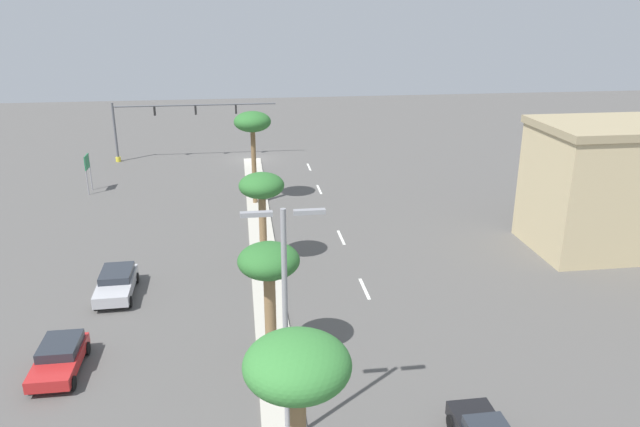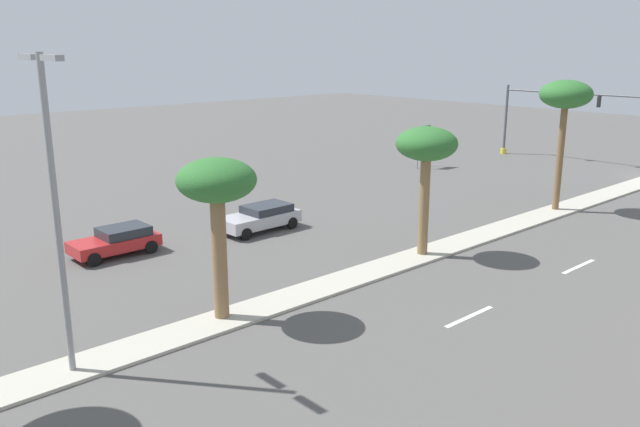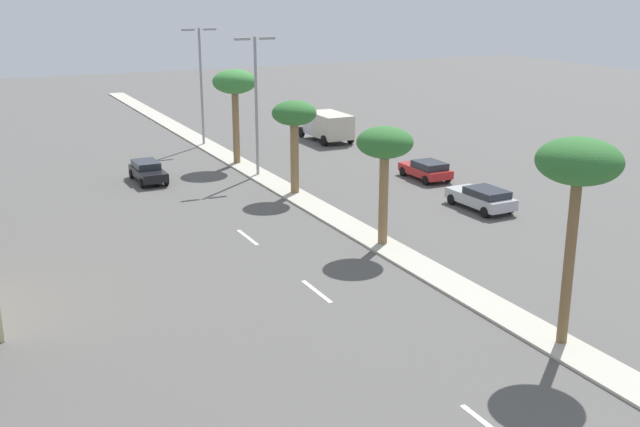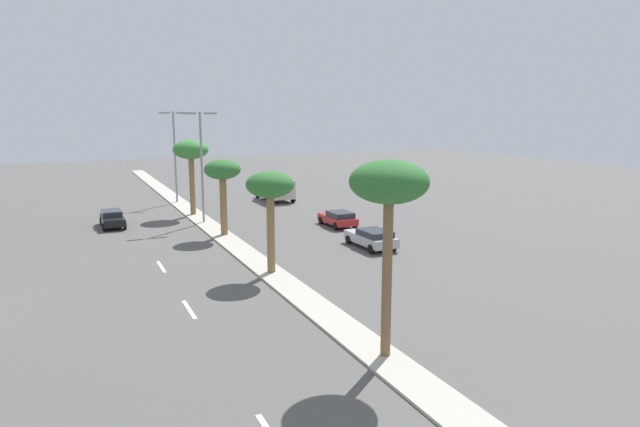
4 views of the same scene
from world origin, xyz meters
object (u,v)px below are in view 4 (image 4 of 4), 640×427
(sedan_silver_center, at_px, (372,238))
(street_lamp_outboard, at_px, (175,149))
(sedan_red_outboard, at_px, (338,218))
(palm_tree_right, at_px, (270,188))
(box_truck, at_px, (276,188))
(palm_tree_trailing, at_px, (389,188))
(sedan_black_near, at_px, (112,218))
(palm_tree_mid, at_px, (191,152))
(street_lamp_right, at_px, (201,158))
(palm_tree_center, at_px, (223,173))

(sedan_silver_center, bearing_deg, street_lamp_outboard, 108.92)
(sedan_silver_center, bearing_deg, sedan_red_outboard, 81.09)
(palm_tree_right, distance_m, sedan_red_outboard, 15.26)
(sedan_silver_center, bearing_deg, box_truck, 86.83)
(palm_tree_trailing, xyz_separation_m, sedan_black_near, (-7.61, 31.41, -6.04))
(palm_tree_trailing, height_order, sedan_red_outboard, palm_tree_trailing)
(palm_tree_mid, height_order, street_lamp_outboard, street_lamp_outboard)
(palm_tree_right, height_order, street_lamp_right, street_lamp_right)
(palm_tree_trailing, xyz_separation_m, sedan_red_outboard, (9.76, 23.48, -6.05))
(palm_tree_center, relative_size, street_lamp_right, 0.62)
(street_lamp_right, xyz_separation_m, street_lamp_outboard, (-0.05, 12.06, 0.02))
(palm_tree_right, distance_m, sedan_black_near, 20.58)
(palm_tree_center, bearing_deg, palm_tree_trailing, -90.09)
(palm_tree_mid, bearing_deg, palm_tree_trailing, -89.51)
(palm_tree_right, relative_size, street_lamp_outboard, 0.64)
(palm_tree_trailing, bearing_deg, palm_tree_right, 90.60)
(palm_tree_trailing, relative_size, box_truck, 1.33)
(palm_tree_trailing, distance_m, sedan_black_near, 32.88)
(palm_tree_mid, bearing_deg, sedan_silver_center, -63.76)
(sedan_black_near, xyz_separation_m, box_truck, (17.44, 7.38, 0.62))
(palm_tree_trailing, bearing_deg, sedan_red_outboard, 67.43)
(street_lamp_outboard, xyz_separation_m, box_truck, (10.14, -2.91, -4.36))
(palm_tree_mid, height_order, sedan_black_near, palm_tree_mid)
(street_lamp_right, distance_m, sedan_red_outboard, 12.77)
(palm_tree_center, height_order, palm_tree_mid, palm_tree_mid)
(palm_tree_right, bearing_deg, street_lamp_right, 90.42)
(palm_tree_mid, bearing_deg, street_lamp_right, -89.58)
(street_lamp_right, relative_size, sedan_silver_center, 2.09)
(palm_tree_right, xyz_separation_m, sedan_red_outboard, (9.89, 10.73, -4.45))
(palm_tree_center, bearing_deg, sedan_red_outboard, -3.01)
(sedan_red_outboard, distance_m, box_truck, 15.33)
(palm_tree_mid, relative_size, sedan_silver_center, 1.53)
(street_lamp_outboard, xyz_separation_m, sedan_black_near, (-7.30, -10.29, -4.98))
(box_truck, bearing_deg, sedan_silver_center, -93.17)
(sedan_red_outboard, bearing_deg, palm_tree_mid, 134.34)
(palm_tree_center, xyz_separation_m, street_lamp_outboard, (-0.35, 17.71, 0.76))
(box_truck, bearing_deg, palm_tree_mid, -153.58)
(palm_tree_trailing, distance_m, box_truck, 40.39)
(palm_tree_right, xyz_separation_m, palm_tree_mid, (-0.15, 21.01, 0.76))
(palm_tree_trailing, xyz_separation_m, sedan_silver_center, (8.56, 15.82, -6.03))
(sedan_red_outboard, distance_m, sedan_silver_center, 7.75)
(sedan_black_near, bearing_deg, street_lamp_outboard, 54.65)
(palm_tree_trailing, relative_size, palm_tree_mid, 1.11)
(sedan_red_outboard, height_order, sedan_silver_center, sedan_silver_center)
(palm_tree_mid, distance_m, sedan_silver_center, 20.67)
(palm_tree_trailing, relative_size, sedan_silver_center, 1.70)
(palm_tree_center, relative_size, street_lamp_outboard, 0.62)
(box_truck, bearing_deg, sedan_red_outboard, -90.27)
(palm_tree_mid, bearing_deg, sedan_red_outboard, -45.66)
(palm_tree_mid, xyz_separation_m, sedan_silver_center, (8.85, -17.95, -5.19))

